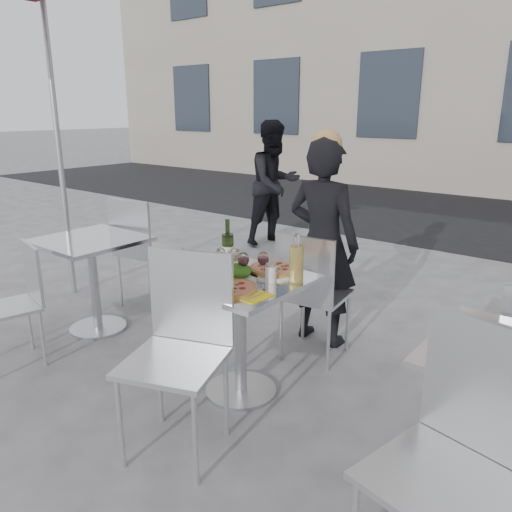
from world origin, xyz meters
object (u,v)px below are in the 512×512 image
Objects in this scene: side_table_left at (92,265)px; chair_far at (311,287)px; main_table at (240,312)px; napkin_right at (252,295)px; sugar_shaker at (271,272)px; side_chair_rnear at (462,444)px; woman_diner at (323,243)px; wineglass_white_a at (221,255)px; wineglass_white_b at (235,256)px; side_chair_lfar at (141,244)px; pizza_near at (227,288)px; carafe at (297,264)px; chair_near at (182,335)px; wineglass_red_a at (243,260)px; wineglass_red_b at (263,259)px; pedestrian_a at (275,184)px; pizza_far at (274,270)px; wine_bottle at (228,248)px; salad_plate at (239,272)px; side_chair_lnear at (19,294)px.

chair_far is at bearing 21.20° from side_table_left.
napkin_right reaches higher than main_table.
sugar_shaker is (0.08, -0.55, 0.26)m from chair_far.
woman_diner reaches higher than side_chair_rnear.
wineglass_white_b is (0.08, 0.05, 0.00)m from wineglass_white_a.
side_chair_rnear is (3.02, -1.06, 0.02)m from side_chair_lfar.
carafe is (0.24, 0.32, 0.11)m from pizza_near.
woman_diner is at bearing -78.62° from chair_far.
pizza_near reaches higher than napkin_right.
chair_near reaches higher than wineglass_red_a.
sugar_shaker reaches higher than pizza_near.
woman_diner is (-1.45, 1.47, 0.16)m from side_chair_rnear.
main_table is at bearing -134.93° from wineglass_red_b.
pedestrian_a reaches higher than pizza_far.
pizza_far reaches higher than pizza_near.
sugar_shaker is at bearing -11.68° from wine_bottle.
woman_diner is 0.96m from wineglass_white_a.
pizza_far is (0.03, 0.74, 0.17)m from chair_near.
side_chair_rnear is 1.41m from sugar_shaker.
chair_far is 2.76× the size of pizza_near.
carafe is at bearing 21.15° from salad_plate.
side_table_left is 1.84m from carafe.
wineglass_white_a is (-0.15, 0.01, 0.32)m from main_table.
sugar_shaker is at bearing 107.73° from napkin_right.
carafe reaches higher than chair_near.
chair_near is 6.42× the size of wineglass_white_b.
wine_bottle is (1.36, -0.39, 0.28)m from side_chair_lfar.
napkin_right is at bearing -37.61° from main_table.
pizza_near is at bearing -49.20° from wine_bottle.
pedestrian_a is at bearing 128.36° from carafe.
chair_near is 0.60m from wineglass_red_a.
wineglass_white_b is (-0.18, -0.57, 0.32)m from chair_far.
side_chair_rnear is 2.07m from woman_diner.
woman_diner is at bearing 60.90° from side_chair_lnear.
chair_near is 0.56m from salad_plate.
salad_plate is at bearing 72.81° from chair_far.
main_table is 0.42m from wine_bottle.
woman_diner is 14.19× the size of sugar_shaker.
side_chair_lfar is 1.18× the size of side_chair_lnear.
sugar_shaker is 0.34m from wineglass_white_a.
woman_diner is 9.64× the size of wineglass_white_a.
napkin_right is (-1.20, 0.34, 0.15)m from side_chair_rnear.
side_chair_lfar reaches higher than salad_plate.
chair_far is 0.84m from napkin_right.
side_table_left is 1.71m from chair_far.
woman_diner is 1.15m from pizza_near.
pedestrian_a is 14.71× the size of sugar_shaker.
side_table_left is 1.51m from salad_plate.
side_chair_rnear is at bearing -28.67° from pizza_far.
woman_diner reaches higher than chair_near.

